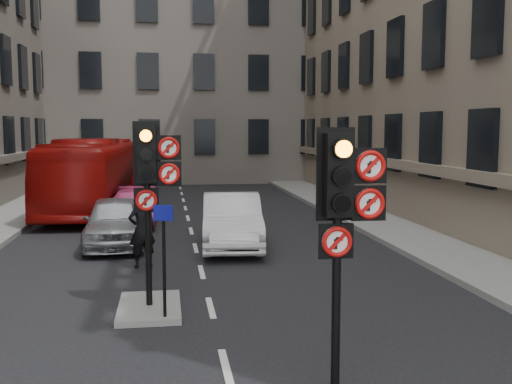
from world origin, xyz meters
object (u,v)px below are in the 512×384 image
object	(u,v)px
car_silver	(115,222)
car_pink	(132,208)
signal_near	(344,203)
signal_far	(151,173)
motorcyclist	(142,230)
car_white	(232,221)
bus_red	(93,175)
info_sign	(164,245)
motorcycle	(215,231)

from	to	relation	value
car_silver	car_pink	distance (m)	3.94
signal_near	signal_far	distance (m)	4.77
signal_far	car_pink	bearing A→B (deg)	95.16
motorcyclist	car_pink	bearing A→B (deg)	-104.91
car_white	bus_red	xyz separation A→B (m)	(-5.02, 8.56, 0.77)
motorcyclist	info_sign	distance (m)	4.64
car_white	motorcycle	distance (m)	0.63
signal_near	car_silver	bearing A→B (deg)	109.88
bus_red	signal_near	bearing A→B (deg)	-70.99
car_pink	info_sign	world-z (taller)	info_sign
bus_red	car_white	bearing A→B (deg)	-56.84
signal_near	motorcycle	world-z (taller)	signal_near
car_white	bus_red	distance (m)	9.95
info_sign	car_white	bearing A→B (deg)	90.53
car_white	motorcycle	xyz separation A→B (m)	(-0.51, -0.27, -0.25)
motorcycle	info_sign	world-z (taller)	info_sign
signal_near	car_pink	bearing A→B (deg)	103.67
signal_far	car_silver	size ratio (longest dim) A/B	0.82
car_white	bus_red	size ratio (longest dim) A/B	0.43
car_pink	info_sign	xyz separation A→B (m)	(1.18, -11.46, 0.81)
signal_far	signal_near	bearing A→B (deg)	-56.98
bus_red	motorcycle	size ratio (longest dim) A/B	6.18
signal_near	car_white	bearing A→B (deg)	92.23
signal_far	bus_red	size ratio (longest dim) A/B	0.32
motorcycle	info_sign	xyz separation A→B (m)	(-1.48, -6.58, 0.91)
motorcycle	car_silver	bearing A→B (deg)	156.54
car_white	info_sign	world-z (taller)	info_sign
car_white	motorcyclist	world-z (taller)	motorcyclist
car_pink	bus_red	bearing A→B (deg)	116.51
signal_near	motorcycle	size ratio (longest dim) A/B	1.97
signal_near	car_white	distance (m)	10.21
car_white	info_sign	bearing A→B (deg)	-101.75
car_pink	info_sign	size ratio (longest dim) A/B	2.14
bus_red	motorcyclist	bearing A→B (deg)	-74.43
motorcyclist	car_silver	bearing A→B (deg)	-92.57
signal_far	info_sign	xyz separation A→B (m)	(0.21, -0.81, -1.24)
signal_far	info_sign	bearing A→B (deg)	-75.21
motorcycle	motorcyclist	bearing A→B (deg)	-141.40
motorcycle	bus_red	bearing A→B (deg)	111.28
signal_near	car_pink	size ratio (longest dim) A/B	0.81
car_pink	motorcyclist	distance (m)	6.92
signal_near	motorcycle	bearing A→B (deg)	95.29
signal_near	car_silver	xyz separation A→B (m)	(-3.88, 10.72, -1.84)
signal_far	bus_red	distance (m)	14.92
signal_near	signal_far	xyz separation A→B (m)	(-2.60, 4.00, 0.12)
signal_far	motorcycle	bearing A→B (deg)	73.64
car_silver	info_sign	size ratio (longest dim) A/B	2.11
signal_near	bus_red	world-z (taller)	signal_near
signal_near	info_sign	world-z (taller)	signal_near
car_white	car_pink	bearing A→B (deg)	129.01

